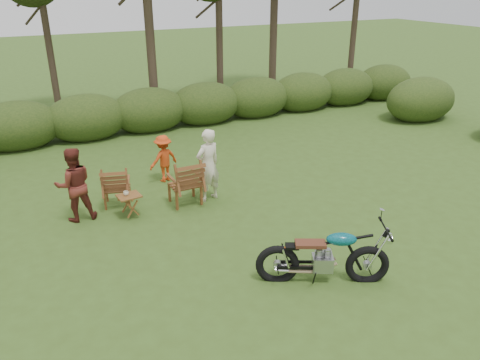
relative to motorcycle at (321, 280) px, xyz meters
name	(u,v)px	position (x,y,z in m)	size (l,w,h in m)	color
ground	(295,266)	(-0.18, 0.54, 0.00)	(80.00, 80.00, 0.00)	#334B19
tree_line	(150,6)	(0.33, 10.27, 3.81)	(22.52, 11.62, 8.14)	#35281D
motorcycle	(321,280)	(0.00, 0.00, 0.00)	(2.08, 0.79, 1.19)	#0B8896
lawn_chair_right	(186,203)	(-1.03, 3.76, 0.00)	(0.73, 0.73, 1.06)	brown
lawn_chair_left	(119,204)	(-2.41, 4.34, 0.00)	(0.65, 0.65, 0.94)	brown
side_table	(130,206)	(-2.30, 3.65, 0.25)	(0.48, 0.41, 0.50)	#5C3117
cup	(126,193)	(-2.35, 3.68, 0.54)	(0.11, 0.11, 0.09)	beige
adult_a	(209,199)	(-0.49, 3.71, 0.00)	(0.61, 0.40, 1.67)	beige
adult_b	(79,219)	(-3.31, 4.03, 0.00)	(0.77, 0.60, 1.57)	maroon
child	(165,181)	(-1.06, 5.18, 0.00)	(0.76, 0.44, 1.18)	#C43B12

